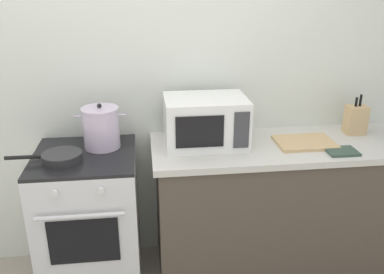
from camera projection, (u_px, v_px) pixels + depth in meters
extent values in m
cube|color=silver|center=(186.00, 82.00, 2.75)|extent=(4.40, 0.10, 2.50)
cube|color=#4C4238|center=(281.00, 209.00, 2.78)|extent=(1.64, 0.56, 0.88)
cube|color=beige|center=(286.00, 146.00, 2.62)|extent=(1.70, 0.60, 0.04)
cube|color=silver|center=(91.00, 222.00, 2.62)|extent=(0.60, 0.60, 0.90)
cube|color=black|center=(84.00, 156.00, 2.45)|extent=(0.60, 0.60, 0.02)
cube|color=black|center=(84.00, 242.00, 2.31)|extent=(0.39, 0.01, 0.28)
cylinder|color=silver|center=(80.00, 216.00, 2.23)|extent=(0.48, 0.02, 0.02)
cylinder|color=silver|center=(55.00, 193.00, 2.18)|extent=(0.04, 0.02, 0.04)
cylinder|color=silver|center=(101.00, 190.00, 2.20)|extent=(0.04, 0.02, 0.04)
cylinder|color=silver|center=(101.00, 129.00, 2.51)|extent=(0.22, 0.22, 0.24)
cylinder|color=silver|center=(100.00, 109.00, 2.47)|extent=(0.22, 0.22, 0.01)
sphere|color=black|center=(99.00, 106.00, 2.46)|extent=(0.03, 0.03, 0.03)
cylinder|color=silver|center=(78.00, 116.00, 2.47)|extent=(0.05, 0.01, 0.01)
cylinder|color=silver|center=(122.00, 115.00, 2.50)|extent=(0.05, 0.01, 0.01)
cylinder|color=#28282B|center=(62.00, 157.00, 2.35)|extent=(0.23, 0.23, 0.05)
cylinder|color=black|center=(23.00, 157.00, 2.33)|extent=(0.20, 0.02, 0.02)
cube|color=white|center=(205.00, 121.00, 2.55)|extent=(0.50, 0.36, 0.30)
cube|color=black|center=(200.00, 132.00, 2.38)|extent=(0.28, 0.01, 0.19)
cube|color=#38383D|center=(242.00, 130.00, 2.40)|extent=(0.09, 0.01, 0.22)
cube|color=tan|center=(305.00, 142.00, 2.60)|extent=(0.36, 0.26, 0.02)
cube|color=tan|center=(356.00, 120.00, 2.74)|extent=(0.13, 0.10, 0.19)
cylinder|color=black|center=(356.00, 102.00, 2.70)|extent=(0.02, 0.02, 0.06)
cylinder|color=black|center=(361.00, 100.00, 2.70)|extent=(0.02, 0.02, 0.08)
cube|color=#384C42|center=(342.00, 151.00, 2.47)|extent=(0.18, 0.14, 0.02)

